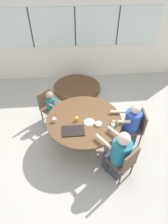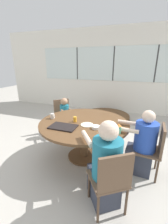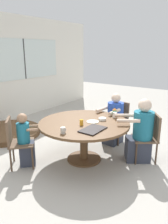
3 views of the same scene
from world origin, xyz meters
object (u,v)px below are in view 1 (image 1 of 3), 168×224
chair_for_toddler (48,105)px  chair_for_woman_green_shirt (137,125)px  person_man_blue_shirt (118,156)px  coffee_mug (54,120)px  sippy_cup (117,123)px  person_woman_green_shirt (129,126)px  person_toddler (52,109)px  bowl_white_shallow (98,124)px  milk_carton_small (113,126)px  folded_table_stack (77,88)px  chair_for_man_blue_shirt (125,162)px  juice_glass (77,119)px

chair_for_toddler → chair_for_woman_green_shirt: bearing=109.6°
chair_for_toddler → person_man_blue_shirt: 2.12m
coffee_mug → sippy_cup: sippy_cup is taller
person_woman_green_shirt → coffee_mug: (-1.58, 0.04, 0.29)m
person_toddler → bowl_white_shallow: size_ratio=6.86×
sippy_cup → milk_carton_small: sippy_cup is taller
folded_table_stack → chair_for_man_blue_shirt: bearing=-77.5°
chair_for_toddler → milk_carton_small: size_ratio=8.60×
milk_carton_small → chair_for_toddler: bearing=141.0°
bowl_white_shallow → folded_table_stack: bearing=97.5°
chair_for_toddler → juice_glass: size_ratio=9.06×
juice_glass → milk_carton_small: 0.73m
chair_for_woman_green_shirt → chair_for_man_blue_shirt: 0.99m
folded_table_stack → chair_for_woman_green_shirt: bearing=-62.0°
person_man_blue_shirt → folded_table_stack: bearing=67.0°
chair_for_toddler → milk_carton_small: chair_for_toddler is taller
chair_for_woman_green_shirt → chair_for_toddler: 2.17m
person_toddler → folded_table_stack: bearing=-161.3°
sippy_cup → person_man_blue_shirt: bearing=-96.9°
sippy_cup → bowl_white_shallow: sippy_cup is taller
person_woman_green_shirt → milk_carton_small: size_ratio=10.73×
person_woman_green_shirt → juice_glass: bearing=93.2°
chair_for_woman_green_shirt → milk_carton_small: bearing=114.1°
chair_for_man_blue_shirt → chair_for_toddler: same height
person_man_blue_shirt → coffee_mug: 1.41m
milk_carton_small → chair_for_man_blue_shirt: bearing=-79.8°
chair_for_toddler → person_man_blue_shirt: bearing=84.6°
chair_for_woman_green_shirt → sippy_cup: 0.62m
person_woman_green_shirt → bowl_white_shallow: 0.77m
sippy_cup → juice_glass: bearing=164.9°
juice_glass → coffee_mug: bearing=178.9°
sippy_cup → juice_glass: size_ratio=1.69×
chair_for_woman_green_shirt → person_toddler: 2.02m
person_toddler → folded_table_stack: 1.64m
chair_for_toddler → coffee_mug: (0.23, -0.84, 0.26)m
chair_for_man_blue_shirt → sippy_cup: bearing=58.0°
juice_glass → bowl_white_shallow: bearing=-19.9°
milk_carton_small → folded_table_stack: bearing=103.2°
chair_for_man_blue_shirt → folded_table_stack: 3.19m
chair_for_toddler → person_toddler: person_toddler is taller
juice_glass → chair_for_man_blue_shirt: bearing=-48.4°
chair_for_woman_green_shirt → person_woman_green_shirt: 0.17m
person_toddler → milk_carton_small: 1.63m
chair_for_toddler → sippy_cup: bearing=97.8°
sippy_cup → coffee_mug: bearing=170.0°
chair_for_woman_green_shirt → bowl_white_shallow: (-0.88, -0.11, 0.23)m
bowl_white_shallow → folded_table_stack: size_ratio=0.09×
person_man_blue_shirt → milk_carton_small: size_ratio=11.43×
juice_glass → bowl_white_shallow: juice_glass is taller
person_toddler → sippy_cup: size_ratio=5.85×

